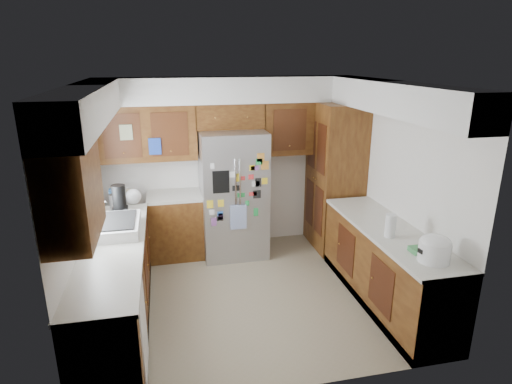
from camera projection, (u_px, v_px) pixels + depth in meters
floor at (251, 294)px, 5.21m from camera, size 3.60×3.60×0.00m
room_shell at (235, 141)px, 4.97m from camera, size 3.64×3.24×2.52m
left_counter_run at (132, 273)px, 4.83m from camera, size 1.36×3.20×0.92m
right_counter_run at (386, 269)px, 4.94m from camera, size 0.63×2.25×0.92m
pantry at (335, 177)px, 6.26m from camera, size 0.60×0.90×2.15m
fridge at (233, 194)px, 6.06m from camera, size 0.90×0.79×1.80m
bridge_cabinet at (229, 116)px, 5.94m from camera, size 0.96×0.34×0.35m
fridge_top_items at (224, 93)px, 5.83m from camera, size 0.72×0.33×0.31m
sink_assembly at (115, 226)px, 4.69m from camera, size 0.52×0.70×0.37m
left_counter_clutter at (123, 199)px, 5.38m from camera, size 0.41×0.84×0.38m
rice_cooker at (435, 248)px, 4.00m from camera, size 0.31×0.30×0.26m
paper_towel at (390, 226)px, 4.54m from camera, size 0.11×0.11×0.25m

